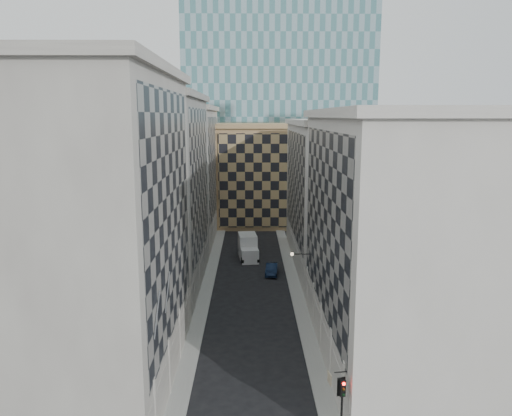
{
  "coord_description": "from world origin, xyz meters",
  "views": [
    {
      "loc": [
        -0.11,
        -25.3,
        20.12
      ],
      "look_at": [
        0.4,
        15.92,
        12.51
      ],
      "focal_mm": 35.0,
      "sensor_mm": 36.0,
      "label": 1
    }
  ],
  "objects": [
    {
      "name": "bldg_right_b",
      "position": [
        10.89,
        42.0,
        9.85
      ],
      "size": [
        10.8,
        28.8,
        19.7
      ],
      "color": "beige",
      "rests_on": "ground"
    },
    {
      "name": "tan_block",
      "position": [
        2.0,
        67.9,
        9.44
      ],
      "size": [
        16.8,
        14.8,
        18.8
      ],
      "color": "tan",
      "rests_on": "ground"
    },
    {
      "name": "box_truck",
      "position": [
        -0.39,
        43.96,
        1.46
      ],
      "size": [
        3.1,
        6.33,
        3.35
      ],
      "rotation": [
        0.0,
        0.0,
        0.1
      ],
      "color": "silver",
      "rests_on": "ground"
    },
    {
      "name": "traffic_light",
      "position": [
        5.51,
        2.51,
        3.21
      ],
      "size": [
        0.52,
        0.51,
        4.27
      ],
      "rotation": [
        0.0,
        0.0,
        0.31
      ],
      "color": "black",
      "rests_on": "sidewalk_east"
    },
    {
      "name": "bracket_lamp",
      "position": [
        4.38,
        24.0,
        6.2
      ],
      "size": [
        1.98,
        0.36,
        0.36
      ],
      "color": "black",
      "rests_on": "ground"
    },
    {
      "name": "flagpoles_left",
      "position": [
        -5.9,
        6.0,
        8.0
      ],
      "size": [
        0.1,
        6.33,
        2.33
      ],
      "color": "gray",
      "rests_on": "ground"
    },
    {
      "name": "shop_sign",
      "position": [
        4.96,
        3.67,
        3.83
      ],
      "size": [
        1.2,
        0.74,
        0.82
      ],
      "rotation": [
        0.0,
        0.0,
        0.13
      ],
      "color": "black",
      "rests_on": "ground"
    },
    {
      "name": "sidewalk_west",
      "position": [
        -5.25,
        30.0,
        0.07
      ],
      "size": [
        1.5,
        100.0,
        0.15
      ],
      "primitive_type": "cube",
      "color": "#979792",
      "rests_on": "ground"
    },
    {
      "name": "bldg_left_b",
      "position": [
        -10.88,
        33.0,
        11.32
      ],
      "size": [
        10.8,
        22.8,
        22.7
      ],
      "color": "gray",
      "rests_on": "ground"
    },
    {
      "name": "bldg_left_c",
      "position": [
        -10.88,
        55.0,
        10.83
      ],
      "size": [
        10.8,
        22.8,
        21.7
      ],
      "color": "#9B948B",
      "rests_on": "ground"
    },
    {
      "name": "bldg_left_a",
      "position": [
        -10.88,
        11.0,
        11.82
      ],
      "size": [
        10.8,
        22.8,
        23.7
      ],
      "color": "#9B948B",
      "rests_on": "ground"
    },
    {
      "name": "church_tower",
      "position": [
        0.0,
        82.0,
        26.95
      ],
      "size": [
        7.2,
        7.2,
        51.5
      ],
      "color": "#302925",
      "rests_on": "ground"
    },
    {
      "name": "sidewalk_east",
      "position": [
        5.25,
        30.0,
        0.07
      ],
      "size": [
        1.5,
        100.0,
        0.15
      ],
      "primitive_type": "cube",
      "color": "#979792",
      "rests_on": "ground"
    },
    {
      "name": "dark_car",
      "position": [
        2.68,
        36.45,
        0.7
      ],
      "size": [
        1.89,
        4.4,
        1.41
      ],
      "primitive_type": "imported",
      "rotation": [
        0.0,
        0.0,
        -0.1
      ],
      "color": "#0D1932",
      "rests_on": "ground"
    },
    {
      "name": "bldg_right_a",
      "position": [
        10.88,
        15.0,
        10.32
      ],
      "size": [
        10.8,
        26.8,
        20.7
      ],
      "color": "beige",
      "rests_on": "ground"
    }
  ]
}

